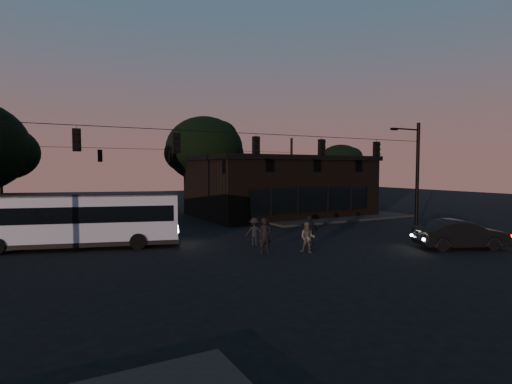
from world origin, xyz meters
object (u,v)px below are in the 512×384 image
building (279,186)px  pedestrian_c (310,231)px  pedestrian_d (254,232)px  pedestrian_b (308,238)px  pedestrian_a (265,236)px  car (461,234)px  bus (80,217)px

building → pedestrian_c: 15.00m
pedestrian_c → pedestrian_d: bearing=-21.9°
pedestrian_b → pedestrian_c: 1.84m
building → pedestrian_d: 15.12m
building → pedestrian_b: building is taller
pedestrian_a → car: bearing=-11.8°
car → pedestrian_b: (-7.84, 3.08, 0.00)m
bus → pedestrian_d: size_ratio=6.95×
pedestrian_a → pedestrian_d: bearing=86.5°
car → pedestrian_c: pedestrian_c is taller
bus → pedestrian_d: bus is taller
car → pedestrian_d: car is taller
pedestrian_d → car: bearing=170.7°
bus → car: bearing=-12.8°
bus → building: bearing=40.6°
car → pedestrian_b: pedestrian_b is taller
pedestrian_a → pedestrian_c: pedestrian_a is taller
pedestrian_a → building: bearing=65.7°
bus → pedestrian_a: (8.06, -6.17, -0.76)m
car → pedestrian_b: 8.42m
car → pedestrian_c: (-6.67, 4.50, 0.05)m
car → pedestrian_a: bearing=91.8°
bus → pedestrian_a: 10.18m
bus → pedestrian_a: bearing=-20.7°
pedestrian_b → pedestrian_d: size_ratio=1.01×
building → pedestrian_b: size_ratio=9.81×
bus → pedestrian_d: 9.54m
bus → car: bus is taller
pedestrian_a → pedestrian_c: size_ratio=1.08×
pedestrian_d → building: bearing=-103.9°
bus → pedestrian_b: bus is taller
car → pedestrian_b: size_ratio=3.02×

